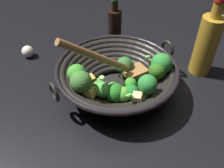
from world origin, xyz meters
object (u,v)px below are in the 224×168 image
Objects in this scene: cooking_oil_bottle at (207,44)px; wok at (117,76)px; soy_sauce_bottle at (115,28)px; garlic_bulb at (28,52)px.

wok is at bearing -43.09° from cooking_oil_bottle.
wok reaches higher than soy_sauce_bottle.
wok is 0.36m from garlic_bulb.
soy_sauce_bottle is (-0.22, -0.11, 0.02)m from wok.
cooking_oil_bottle is 6.00× the size of garlic_bulb.
wok is 0.29m from cooking_oil_bottle.
soy_sauce_bottle is at bearing -152.29° from wok.
cooking_oil_bottle is at bearing 89.06° from soy_sauce_bottle.
cooking_oil_bottle is (-0.21, 0.20, 0.04)m from wok.
cooking_oil_bottle is at bearing 136.91° from wok.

